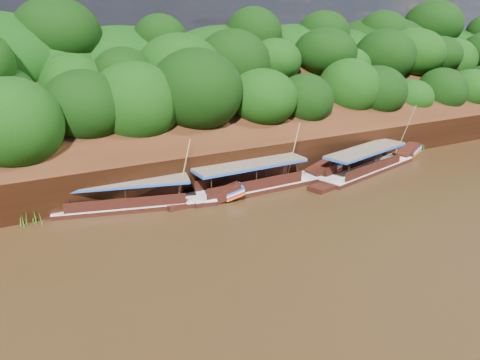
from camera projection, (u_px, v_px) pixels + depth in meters
name	position (u px, v px, depth m)	size (l,w,h in m)	color
ground	(336.00, 216.00, 35.16)	(160.00, 160.00, 0.00)	black
riverbank	(205.00, 132.00, 53.28)	(120.00, 30.06, 19.40)	black
boat_0	(373.00, 165.00, 45.66)	(15.24, 5.53, 6.56)	black
boat_1	(265.00, 182.00, 40.59)	(15.17, 2.81, 6.27)	black
boat_2	(146.00, 201.00, 36.53)	(14.70, 5.73, 5.72)	black
reeds	(243.00, 176.00, 41.45)	(49.48, 2.38, 2.20)	#2C5916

